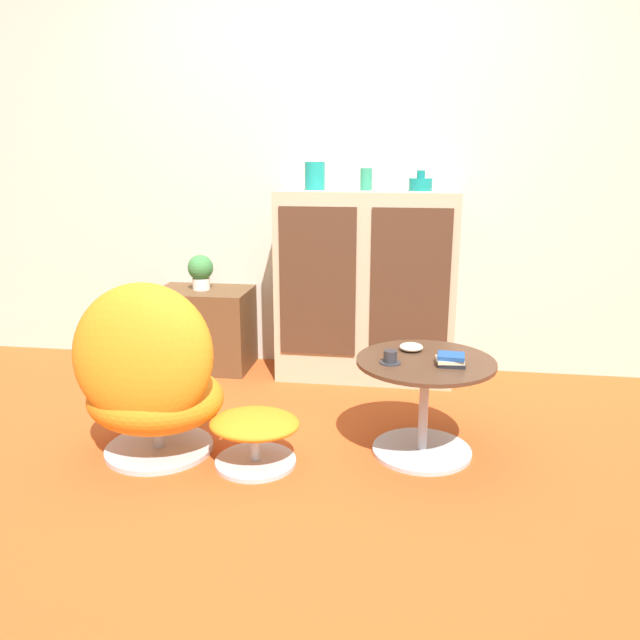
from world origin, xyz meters
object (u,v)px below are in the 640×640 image
teacup (390,358)px  book_stack (451,360)px  sideboard (366,286)px  egg_chair (150,379)px  vase_inner_left (366,179)px  vase_inner_right (421,184)px  potted_plant (201,270)px  bowl (411,347)px  vase_leftmost (315,176)px  tv_console (205,329)px  ottoman (255,431)px  coffee_table (424,396)px

teacup → book_stack: size_ratio=0.75×
sideboard → egg_chair: sideboard is taller
teacup → sideboard: bearing=100.3°
vase_inner_left → vase_inner_right: vase_inner_left is taller
book_stack → teacup: bearing=-177.9°
potted_plant → bowl: 1.63m
vase_inner_left → potted_plant: vase_inner_left is taller
vase_leftmost → teacup: size_ratio=1.69×
potted_plant → bowl: potted_plant is taller
vase_inner_right → bowl: bearing=-91.1°
teacup → bowl: bearing=65.4°
tv_console → vase_inner_left: vase_inner_left is taller
egg_chair → teacup: egg_chair is taller
vase_leftmost → vase_inner_left: bearing=0.0°
vase_inner_right → potted_plant: bearing=179.9°
ottoman → vase_inner_left: bearing=73.1°
teacup → book_stack: 0.26m
tv_console → vase_leftmost: size_ratio=3.67×
vase_inner_right → sideboard: bearing=-179.3°
bowl → egg_chair: bearing=-163.1°
vase_inner_right → coffee_table: bearing=-87.2°
coffee_table → book_stack: (0.11, -0.06, 0.20)m
egg_chair → vase_leftmost: size_ratio=5.23×
teacup → book_stack: bearing=2.1°
bowl → book_stack: bearing=-47.1°
coffee_table → potted_plant: bearing=144.0°
vase_leftmost → potted_plant: size_ratio=0.73×
vase_leftmost → book_stack: vase_leftmost is taller
tv_console → vase_inner_right: bearing=-0.1°
vase_inner_left → potted_plant: size_ratio=0.57×
tv_console → vase_inner_right: 1.64m
egg_chair → potted_plant: egg_chair is taller
sideboard → vase_leftmost: 0.73m
ottoman → potted_plant: 1.50m
egg_chair → vase_inner_right: size_ratio=6.20×
vase_inner_left → vase_inner_right: (0.32, 0.00, -0.02)m
bowl → vase_inner_left: bearing=108.5°
teacup → potted_plant: bearing=138.8°
ottoman → teacup: 0.69m
tv_console → egg_chair: size_ratio=0.70×
vase_leftmost → sideboard: bearing=-0.7°
vase_leftmost → vase_inner_right: size_ratio=1.19×
ottoman → vase_leftmost: size_ratio=2.51×
tv_console → potted_plant: bearing=175.9°
egg_chair → bowl: 1.22m
coffee_table → vase_inner_left: size_ratio=4.94×
egg_chair → book_stack: bearing=7.0°
egg_chair → teacup: 1.09m
egg_chair → book_stack: egg_chair is taller
vase_inner_left → teacup: size_ratio=1.33×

